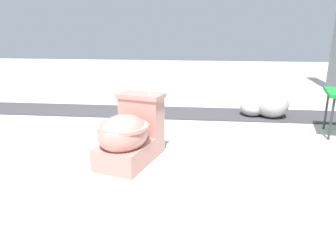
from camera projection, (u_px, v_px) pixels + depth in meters
The scene contains 5 objects.
ground_plane at pixel (125, 148), 2.86m from camera, with size 14.00×14.00×0.00m, color beige.
gravel_strip at pixel (188, 113), 3.95m from camera, with size 0.56×8.00×0.01m, color #423F44.
toilet at pixel (130, 135), 2.54m from camera, with size 0.71×0.53×0.52m.
boulder_near at pixel (252, 107), 3.84m from camera, with size 0.33×0.28×0.20m, color #B7B2AD.
boulder_far at pixel (271, 104), 3.76m from camera, with size 0.40×0.37×0.31m, color #B7B2AD.
Camera 1 is at (2.62, 0.66, 1.05)m, focal length 35.00 mm.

